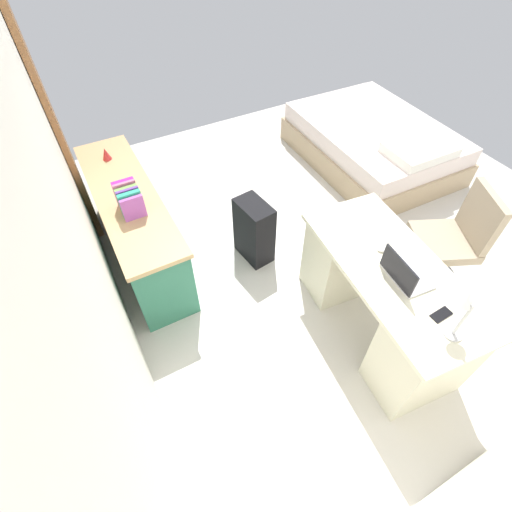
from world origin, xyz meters
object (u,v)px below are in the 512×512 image
object	(u,v)px
desk	(381,299)
credenza	(135,225)
office_chair	(448,245)
laptop	(404,274)
suitcase_black	(254,231)
desk_lamp	(465,304)
bed	(373,143)
computer_mouse	(384,248)
figurine_small	(106,154)
cell_phone_near_laptop	(441,315)

from	to	relation	value
desk	credenza	bearing A→B (deg)	39.18
office_chair	laptop	size ratio (longest dim) A/B	2.84
office_chair	suitcase_black	bearing A→B (deg)	51.56
desk_lamp	bed	bearing A→B (deg)	-33.91
credenza	laptop	distance (m)	2.27
desk	suitcase_black	xyz separation A→B (m)	(1.16, 0.45, -0.09)
office_chair	laptop	world-z (taller)	laptop
bed	suitcase_black	world-z (taller)	suitcase_black
bed	computer_mouse	xyz separation A→B (m)	(-1.69, 1.49, 0.53)
desk	office_chair	world-z (taller)	office_chair
suitcase_black	desk_lamp	xyz separation A→B (m)	(-1.67, -0.39, 0.71)
bed	figurine_small	size ratio (longest dim) A/B	17.62
desk	cell_phone_near_laptop	size ratio (longest dim) A/B	11.03
desk	credenza	world-z (taller)	desk
office_chair	desk	bearing A→B (deg)	99.72
desk	computer_mouse	xyz separation A→B (m)	(0.16, -0.04, 0.38)
credenza	computer_mouse	distance (m)	2.12
laptop	figurine_small	size ratio (longest dim) A/B	3.01
credenza	desk_lamp	distance (m)	2.64
computer_mouse	cell_phone_near_laptop	bearing A→B (deg)	-179.83
credenza	computer_mouse	xyz separation A→B (m)	(-1.52, -1.42, 0.41)
desk	laptop	distance (m)	0.42
suitcase_black	computer_mouse	distance (m)	1.21
suitcase_black	computer_mouse	xyz separation A→B (m)	(-1.00, -0.49, 0.46)
bed	suitcase_black	xyz separation A→B (m)	(-0.69, 1.98, 0.06)
figurine_small	desk	bearing A→B (deg)	-148.47
office_chair	credenza	bearing A→B (deg)	55.11
bed	computer_mouse	size ratio (longest dim) A/B	19.38
office_chair	credenza	xyz separation A→B (m)	(1.54, 2.21, -0.06)
computer_mouse	cell_phone_near_laptop	size ratio (longest dim) A/B	0.74
bed	desk_lamp	distance (m)	2.94
suitcase_black	laptop	bearing A→B (deg)	-168.65
suitcase_black	desk_lamp	size ratio (longest dim) A/B	1.77
suitcase_black	desk	bearing A→B (deg)	-166.18
office_chair	cell_phone_near_laptop	distance (m)	1.08
laptop	cell_phone_near_laptop	distance (m)	0.33
credenza	cell_phone_near_laptop	distance (m)	2.54
office_chair	credenza	size ratio (longest dim) A/B	0.52
bed	desk	bearing A→B (deg)	140.47
credenza	laptop	xyz separation A→B (m)	(-1.78, -1.35, 0.44)
desk_lamp	cell_phone_near_laptop	bearing A→B (deg)	-25.70
figurine_small	laptop	bearing A→B (deg)	-149.97
office_chair	suitcase_black	size ratio (longest dim) A/B	1.54
cell_phone_near_laptop	figurine_small	world-z (taller)	figurine_small
suitcase_black	desk_lamp	world-z (taller)	desk_lamp
desk	office_chair	distance (m)	0.85
figurine_small	suitcase_black	bearing A→B (deg)	-139.30
laptop	cell_phone_near_laptop	xyz separation A→B (m)	(-0.33, -0.01, -0.04)
bed	figurine_small	distance (m)	2.98
computer_mouse	office_chair	bearing A→B (deg)	-85.31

